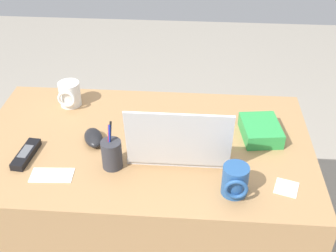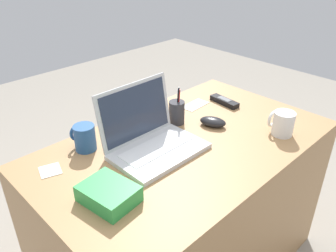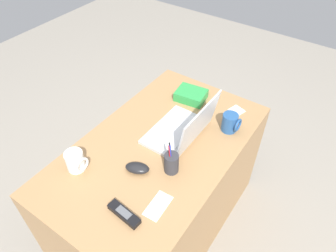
% 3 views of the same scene
% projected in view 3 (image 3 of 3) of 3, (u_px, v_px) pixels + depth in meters
% --- Properties ---
extents(ground_plane, '(6.00, 6.00, 0.00)m').
position_uv_depth(ground_plane, '(160.00, 220.00, 2.04)').
color(ground_plane, gray).
extents(desk, '(1.21, 0.71, 0.71)m').
position_uv_depth(desk, '(159.00, 188.00, 1.80)').
color(desk, '#A87C4F').
rests_on(desk, ground).
extents(laptop, '(0.35, 0.27, 0.24)m').
position_uv_depth(laptop, '(183.00, 129.00, 1.58)').
color(laptop, silver).
rests_on(laptop, desk).
extents(computer_mouse, '(0.10, 0.13, 0.04)m').
position_uv_depth(computer_mouse, '(137.00, 168.00, 1.43)').
color(computer_mouse, black).
rests_on(computer_mouse, desk).
extents(coffee_mug_white, '(0.08, 0.10, 0.10)m').
position_uv_depth(coffee_mug_white, '(76.00, 161.00, 1.42)').
color(coffee_mug_white, white).
rests_on(coffee_mug_white, desk).
extents(coffee_mug_tall, '(0.08, 0.09, 0.10)m').
position_uv_depth(coffee_mug_tall, '(230.00, 123.00, 1.61)').
color(coffee_mug_tall, '#26518C').
rests_on(coffee_mug_tall, desk).
extents(cordless_phone, '(0.06, 0.16, 0.03)m').
position_uv_depth(cordless_phone, '(124.00, 214.00, 1.26)').
color(cordless_phone, black).
rests_on(cordless_phone, desk).
extents(pen_holder, '(0.07, 0.07, 0.17)m').
position_uv_depth(pen_holder, '(171.00, 163.00, 1.41)').
color(pen_holder, '#333338').
rests_on(pen_holder, desk).
extents(snack_bag, '(0.15, 0.18, 0.05)m').
position_uv_depth(snack_bag, '(191.00, 95.00, 1.82)').
color(snack_bag, green).
rests_on(snack_bag, desk).
extents(paper_note_near_laptop, '(0.09, 0.09, 0.00)m').
position_uv_depth(paper_note_near_laptop, '(237.00, 110.00, 1.76)').
color(paper_note_near_laptop, white).
rests_on(paper_note_near_laptop, desk).
extents(paper_note_left, '(0.14, 0.08, 0.00)m').
position_uv_depth(paper_note_left, '(158.00, 206.00, 1.30)').
color(paper_note_left, white).
rests_on(paper_note_left, desk).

